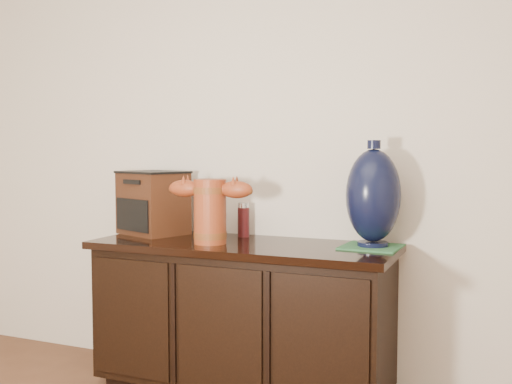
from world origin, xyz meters
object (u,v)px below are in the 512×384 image
at_px(sideboard, 243,318).
at_px(lamp_base, 373,196).
at_px(terracotta_vessel, 210,207).
at_px(spray_can, 244,220).
at_px(tv_radio, 153,203).

height_order(sideboard, lamp_base, lamp_base).
bearing_deg(terracotta_vessel, sideboard, 28.84).
bearing_deg(sideboard, lamp_base, 9.28).
bearing_deg(spray_can, sideboard, -67.44).
xyz_separation_m(sideboard, tv_radio, (-0.56, 0.10, 0.53)).
height_order(tv_radio, lamp_base, lamp_base).
xyz_separation_m(terracotta_vessel, tv_radio, (-0.43, 0.18, -0.01)).
relative_size(sideboard, terracotta_vessel, 3.38).
xyz_separation_m(sideboard, terracotta_vessel, (-0.13, -0.08, 0.54)).
distance_m(terracotta_vessel, tv_radio, 0.47).
relative_size(terracotta_vessel, tv_radio, 1.06).
bearing_deg(sideboard, spray_can, 112.56).
height_order(terracotta_vessel, lamp_base, lamp_base).
distance_m(terracotta_vessel, lamp_base, 0.76).
distance_m(sideboard, spray_can, 0.50).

